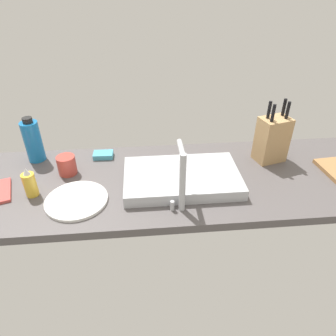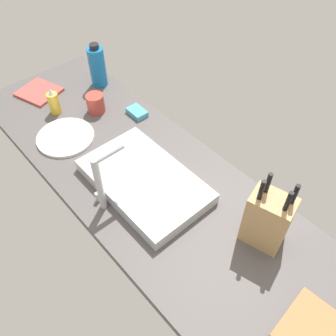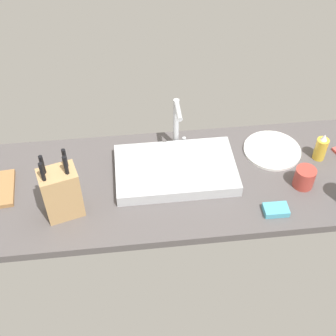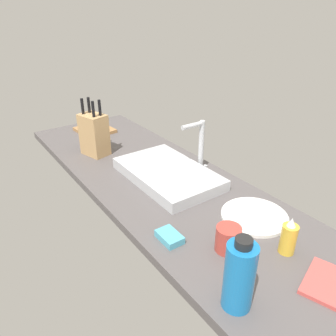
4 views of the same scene
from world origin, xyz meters
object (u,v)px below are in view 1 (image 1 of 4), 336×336
object	(u,v)px
knife_block	(272,139)
dinner_plate	(77,200)
soap_bottle	(30,184)
coffee_mug	(67,165)
sink_basin	(182,178)
faucet	(182,177)
water_bottle	(33,141)
dish_sponge	(103,155)

from	to	relation	value
knife_block	dinner_plate	size ratio (longest dim) A/B	1.19
soap_bottle	coffee_mug	size ratio (longest dim) A/B	1.51
sink_basin	knife_block	world-z (taller)	knife_block
faucet	coffee_mug	world-z (taller)	faucet
faucet	dinner_plate	distance (cm)	41.94
dinner_plate	coffee_mug	size ratio (longest dim) A/B	2.85
knife_block	water_bottle	size ratio (longest dim) A/B	1.34
dish_sponge	faucet	bearing A→B (deg)	129.28
dinner_plate	dish_sponge	size ratio (longest dim) A/B	2.63
soap_bottle	coffee_mug	world-z (taller)	soap_bottle
faucet	dish_sponge	world-z (taller)	faucet
dinner_plate	coffee_mug	distance (cm)	21.25
sink_basin	water_bottle	xyz separation A→B (cm)	(64.34, -24.20, 7.35)
coffee_mug	dinner_plate	bearing A→B (deg)	108.23
faucet	coffee_mug	distance (cm)	53.89
soap_bottle	dinner_plate	world-z (taller)	soap_bottle
dish_sponge	water_bottle	bearing A→B (deg)	-1.63
dish_sponge	coffee_mug	bearing A→B (deg)	40.47
dish_sponge	knife_block	bearing A→B (deg)	173.47
sink_basin	knife_block	size ratio (longest dim) A/B	1.67
sink_basin	soap_bottle	size ratio (longest dim) A/B	3.75
faucet	soap_bottle	distance (cm)	59.01
dinner_plate	knife_block	bearing A→B (deg)	-164.58
sink_basin	coffee_mug	xyz separation A→B (cm)	(48.14, -11.33, 1.75)
soap_bottle	water_bottle	bearing A→B (deg)	-79.56
coffee_mug	sink_basin	bearing A→B (deg)	166.75
coffee_mug	water_bottle	bearing A→B (deg)	-38.46
sink_basin	dish_sponge	bearing A→B (deg)	-34.41
sink_basin	soap_bottle	bearing A→B (deg)	2.64
sink_basin	faucet	bearing A→B (deg)	81.27
coffee_mug	faucet	bearing A→B (deg)	149.70
soap_bottle	faucet	bearing A→B (deg)	167.46
dinner_plate	coffee_mug	xyz separation A→B (cm)	(6.56, -19.91, 3.54)
dinner_plate	soap_bottle	bearing A→B (deg)	-18.16
faucet	water_bottle	distance (cm)	73.67
faucet	dinner_plate	xyz separation A→B (cm)	(39.22, -6.85, -13.21)
dinner_plate	coffee_mug	world-z (taller)	coffee_mug
faucet	dish_sponge	xyz separation A→B (cm)	(31.70, -38.76, -12.61)
sink_basin	knife_block	bearing A→B (deg)	-161.01
knife_block	dish_sponge	distance (cm)	77.54
faucet	dinner_plate	size ratio (longest dim) A/B	1.00
knife_block	coffee_mug	world-z (taller)	knife_block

